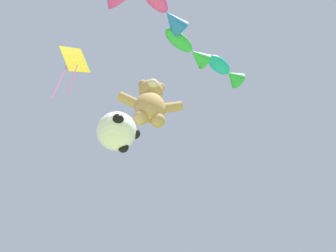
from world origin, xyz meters
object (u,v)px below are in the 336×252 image
(soccer_ball_kite, at_px, (117,131))
(fish_kite_teal, at_px, (226,71))
(teddy_bear_kite, at_px, (151,102))
(diamond_kite, at_px, (74,62))
(fish_kite_magenta, at_px, (163,8))
(fish_kite_emerald, at_px, (189,49))

(soccer_ball_kite, xyz_separation_m, fish_kite_teal, (3.40, -0.55, 3.31))
(soccer_ball_kite, height_order, fish_kite_teal, fish_kite_teal)
(teddy_bear_kite, xyz_separation_m, diamond_kite, (-2.91, 0.51, 2.39))
(fish_kite_teal, bearing_deg, diamond_kite, 167.55)
(fish_kite_teal, bearing_deg, soccer_ball_kite, 170.74)
(fish_kite_magenta, bearing_deg, fish_kite_teal, 37.69)
(teddy_bear_kite, relative_size, fish_kite_magenta, 1.22)
(teddy_bear_kite, bearing_deg, fish_kite_teal, -15.25)
(soccer_ball_kite, relative_size, fish_kite_emerald, 0.72)
(soccer_ball_kite, xyz_separation_m, fish_kite_magenta, (0.77, -2.59, 2.58))
(diamond_kite, bearing_deg, fish_kite_magenta, -49.13)
(fish_kite_teal, height_order, diamond_kite, diamond_kite)
(fish_kite_emerald, relative_size, fish_kite_magenta, 0.95)
(soccer_ball_kite, relative_size, diamond_kite, 0.36)
(teddy_bear_kite, bearing_deg, fish_kite_emerald, -62.03)
(fish_kite_emerald, bearing_deg, soccer_ball_kite, 138.92)
(fish_kite_teal, relative_size, fish_kite_emerald, 0.95)
(fish_kite_emerald, bearing_deg, fish_kite_teal, 30.95)
(soccer_ball_kite, height_order, diamond_kite, diamond_kite)
(soccer_ball_kite, distance_m, fish_kite_magenta, 3.73)
(fish_kite_teal, relative_size, fish_kite_magenta, 0.90)
(soccer_ball_kite, bearing_deg, fish_kite_magenta, -73.53)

